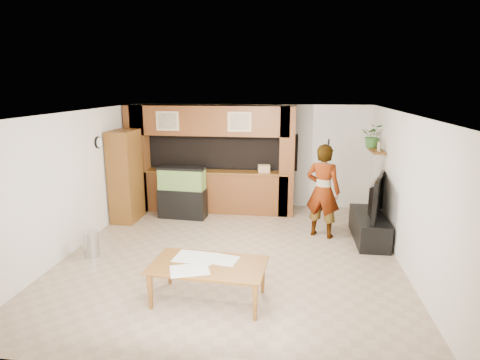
# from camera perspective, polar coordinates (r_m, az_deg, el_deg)

# --- Properties ---
(floor) EXTENTS (6.50, 6.50, 0.00)m
(floor) POSITION_cam_1_polar(r_m,az_deg,el_deg) (7.61, -1.18, -10.46)
(floor) COLOR #A0866F
(floor) RESTS_ON ground
(ceiling) EXTENTS (6.50, 6.50, 0.00)m
(ceiling) POSITION_cam_1_polar(r_m,az_deg,el_deg) (6.97, -1.28, 9.48)
(ceiling) COLOR white
(ceiling) RESTS_ON wall_back
(wall_back) EXTENTS (6.00, 0.00, 6.00)m
(wall_back) POSITION_cam_1_polar(r_m,az_deg,el_deg) (10.33, 1.47, 3.50)
(wall_back) COLOR silver
(wall_back) RESTS_ON floor
(wall_left) EXTENTS (0.00, 6.50, 6.50)m
(wall_left) POSITION_cam_1_polar(r_m,az_deg,el_deg) (8.18, -22.50, -0.19)
(wall_left) COLOR silver
(wall_left) RESTS_ON floor
(wall_right) EXTENTS (0.00, 6.50, 6.50)m
(wall_right) POSITION_cam_1_polar(r_m,az_deg,el_deg) (7.37, 22.53, -1.60)
(wall_right) COLOR silver
(wall_right) RESTS_ON floor
(partition) EXTENTS (4.20, 0.99, 2.60)m
(partition) POSITION_cam_1_polar(r_m,az_deg,el_deg) (9.88, -4.39, 3.08)
(partition) COLOR brown
(partition) RESTS_ON floor
(wall_clock) EXTENTS (0.05, 0.25, 0.25)m
(wall_clock) POSITION_cam_1_polar(r_m,az_deg,el_deg) (8.92, -19.50, 5.06)
(wall_clock) COLOR black
(wall_clock) RESTS_ON wall_left
(wall_shelf) EXTENTS (0.25, 0.90, 0.04)m
(wall_shelf) POSITION_cam_1_polar(r_m,az_deg,el_deg) (9.11, 18.76, 4.00)
(wall_shelf) COLOR brown
(wall_shelf) RESTS_ON wall_right
(pantry_cabinet) EXTENTS (0.52, 0.85, 2.08)m
(pantry_cabinet) POSITION_cam_1_polar(r_m,az_deg,el_deg) (9.53, -15.95, 0.55)
(pantry_cabinet) COLOR brown
(pantry_cabinet) RESTS_ON floor
(trash_can) EXTENTS (0.27, 0.27, 0.49)m
(trash_can) POSITION_cam_1_polar(r_m,az_deg,el_deg) (7.89, -20.38, -8.50)
(trash_can) COLOR #B2B2B7
(trash_can) RESTS_ON floor
(aquarium) EXTENTS (1.11, 0.42, 1.23)m
(aquarium) POSITION_cam_1_polar(r_m,az_deg,el_deg) (9.51, -8.21, -1.84)
(aquarium) COLOR black
(aquarium) RESTS_ON floor
(tv_stand) EXTENTS (0.58, 1.57, 0.52)m
(tv_stand) POSITION_cam_1_polar(r_m,az_deg,el_deg) (8.58, 17.84, -6.42)
(tv_stand) COLOR black
(tv_stand) RESTS_ON floor
(television) EXTENTS (0.60, 1.39, 0.81)m
(television) POSITION_cam_1_polar(r_m,az_deg,el_deg) (8.39, 18.16, -2.13)
(television) COLOR black
(television) RESTS_ON tv_stand
(photo_frame) EXTENTS (0.03, 0.15, 0.19)m
(photo_frame) POSITION_cam_1_polar(r_m,az_deg,el_deg) (8.87, 19.11, 4.49)
(photo_frame) COLOR tan
(photo_frame) RESTS_ON wall_shelf
(potted_plant) EXTENTS (0.59, 0.55, 0.53)m
(potted_plant) POSITION_cam_1_polar(r_m,az_deg,el_deg) (9.32, 18.41, 5.99)
(potted_plant) COLOR #306227
(potted_plant) RESTS_ON wall_shelf
(person) EXTENTS (0.83, 0.69, 1.94)m
(person) POSITION_cam_1_polar(r_m,az_deg,el_deg) (8.33, 11.70, -1.54)
(person) COLOR tan
(person) RESTS_ON floor
(microphone) EXTENTS (0.04, 0.10, 0.16)m
(microphone) POSITION_cam_1_polar(r_m,az_deg,el_deg) (7.98, 12.49, 5.18)
(microphone) COLOR black
(microphone) RESTS_ON person
(dining_table) EXTENTS (1.70, 1.02, 0.58)m
(dining_table) POSITION_cam_1_polar(r_m,az_deg,el_deg) (5.98, -4.57, -14.46)
(dining_table) COLOR brown
(dining_table) RESTS_ON floor
(newspaper_a) EXTENTS (0.63, 0.54, 0.01)m
(newspaper_a) POSITION_cam_1_polar(r_m,az_deg,el_deg) (5.72, -7.19, -12.60)
(newspaper_a) COLOR silver
(newspaper_a) RESTS_ON dining_table
(newspaper_b) EXTENTS (0.65, 0.50, 0.01)m
(newspaper_b) POSITION_cam_1_polar(r_m,az_deg,el_deg) (6.09, -6.36, -10.87)
(newspaper_b) COLOR silver
(newspaper_b) RESTS_ON dining_table
(newspaper_c) EXTENTS (0.56, 0.46, 0.01)m
(newspaper_c) POSITION_cam_1_polar(r_m,az_deg,el_deg) (6.00, -2.79, -11.21)
(newspaper_c) COLOR silver
(newspaper_c) RESTS_ON dining_table
(counter_box) EXTENTS (0.30, 0.23, 0.18)m
(counter_box) POSITION_cam_1_polar(r_m,az_deg,el_deg) (9.55, 3.42, 1.63)
(counter_box) COLOR tan
(counter_box) RESTS_ON partition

